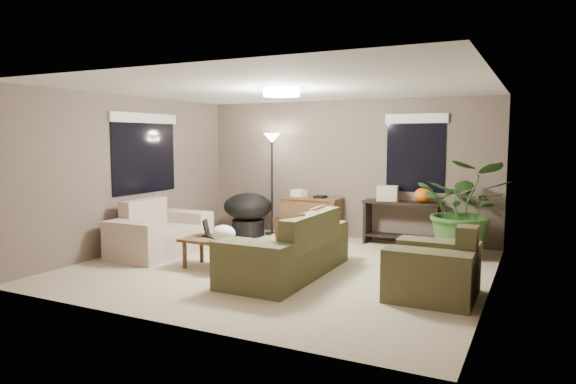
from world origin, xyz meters
The scene contains 20 objects.
room_shell centered at (0.00, 0.00, 1.25)m, with size 5.50×5.50×5.50m.
main_sofa centered at (0.28, -0.32, 0.29)m, with size 0.95×2.20×0.85m.
throw_pillows centered at (0.54, -0.32, 0.65)m, with size 0.37×1.39×0.47m.
loveseat centered at (-2.12, -0.11, 0.30)m, with size 0.90×1.60×0.85m.
armchair centered at (2.19, -0.45, 0.30)m, with size 0.95×1.00×0.85m.
coffee_table centered at (-0.76, -0.47, 0.36)m, with size 1.00×0.55×0.42m.
laptop centered at (-0.93, -0.37, 0.48)m, with size 0.43×0.32×0.24m.
plastic_bag centered at (-0.56, -0.62, 0.54)m, with size 0.33×0.30×0.23m, color white.
desk centered at (-0.50, 2.17, 0.38)m, with size 1.10×0.50×0.75m.
desk_papers centered at (-0.66, 2.16, 0.80)m, with size 0.70×0.30×0.12m.
console_table centered at (1.14, 2.24, 0.44)m, with size 1.30×0.40×0.75m.
pumpkin centered at (1.49, 2.24, 0.87)m, with size 0.30×0.30×0.24m, color orange.
cardboard_box centered at (0.89, 2.24, 0.88)m, with size 0.34×0.26×0.26m, color beige.
papasan_chair centered at (-1.64, 1.83, 0.47)m, with size 1.18×1.18×0.80m.
floor_lamp centered at (-1.31, 2.15, 1.60)m, with size 0.32×0.32×1.91m.
ceiling_fixture centered at (0.00, 0.00, 2.44)m, with size 0.50×0.50×0.10m, color white.
houseplant centered at (2.22, 1.78, 0.59)m, with size 1.35×1.50×1.17m, color #2D5923.
cat_scratching_post centered at (2.25, -0.25, 0.21)m, with size 0.32×0.32×0.50m.
window_left centered at (-2.73, 0.30, 1.78)m, with size 0.05×1.56×1.33m.
window_back centered at (1.30, 2.48, 1.79)m, with size 1.06×0.05×1.33m.
Camera 1 is at (3.25, -6.34, 1.82)m, focal length 32.00 mm.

